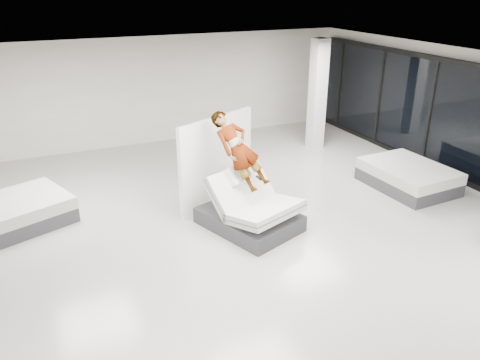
{
  "coord_description": "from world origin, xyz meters",
  "views": [
    {
      "loc": [
        -3.59,
        -6.88,
        4.69
      ],
      "look_at": [
        -0.07,
        0.96,
        1.0
      ],
      "focal_mm": 35.0,
      "sensor_mm": 36.0,
      "label": 1
    }
  ],
  "objects_px": {
    "person": "(239,166)",
    "flat_bed_right_far": "(408,177)",
    "divider_panel": "(217,161)",
    "flat_bed_left_far": "(15,213)",
    "remote": "(259,178)",
    "column": "(317,95)",
    "hero_bed": "(250,211)"
  },
  "relations": [
    {
      "from": "person",
      "to": "flat_bed_right_far",
      "type": "bearing_deg",
      "value": -20.66
    },
    {
      "from": "divider_panel",
      "to": "flat_bed_right_far",
      "type": "bearing_deg",
      "value": -39.15
    },
    {
      "from": "flat_bed_right_far",
      "to": "flat_bed_left_far",
      "type": "relative_size",
      "value": 0.87
    },
    {
      "from": "person",
      "to": "flat_bed_left_far",
      "type": "xyz_separation_m",
      "value": [
        -4.27,
        1.74,
        -0.97
      ]
    },
    {
      "from": "remote",
      "to": "flat_bed_left_far",
      "type": "distance_m",
      "value": 5.07
    },
    {
      "from": "remote",
      "to": "column",
      "type": "distance_m",
      "value": 5.26
    },
    {
      "from": "person",
      "to": "divider_panel",
      "type": "xyz_separation_m",
      "value": [
        -0.07,
        1.03,
        -0.24
      ]
    },
    {
      "from": "flat_bed_right_far",
      "to": "flat_bed_left_far",
      "type": "distance_m",
      "value": 8.93
    },
    {
      "from": "remote",
      "to": "column",
      "type": "xyz_separation_m",
      "value": [
        3.72,
        3.68,
        0.56
      ]
    },
    {
      "from": "hero_bed",
      "to": "divider_panel",
      "type": "height_order",
      "value": "divider_panel"
    },
    {
      "from": "flat_bed_left_far",
      "to": "person",
      "type": "bearing_deg",
      "value": -22.17
    },
    {
      "from": "divider_panel",
      "to": "remote",
      "type": "bearing_deg",
      "value": -98.49
    },
    {
      "from": "divider_panel",
      "to": "flat_bed_left_far",
      "type": "xyz_separation_m",
      "value": [
        -4.2,
        0.71,
        -0.73
      ]
    },
    {
      "from": "remote",
      "to": "divider_panel",
      "type": "relative_size",
      "value": 0.06
    },
    {
      "from": "person",
      "to": "remote",
      "type": "xyz_separation_m",
      "value": [
        0.33,
        -0.26,
        -0.21
      ]
    },
    {
      "from": "flat_bed_left_far",
      "to": "hero_bed",
      "type": "bearing_deg",
      "value": -25.15
    },
    {
      "from": "person",
      "to": "divider_panel",
      "type": "relative_size",
      "value": 0.78
    },
    {
      "from": "divider_panel",
      "to": "column",
      "type": "bearing_deg",
      "value": 4.74
    },
    {
      "from": "hero_bed",
      "to": "divider_panel",
      "type": "xyz_separation_m",
      "value": [
        -0.18,
        1.35,
        0.64
      ]
    },
    {
      "from": "person",
      "to": "remote",
      "type": "height_order",
      "value": "person"
    },
    {
      "from": "person",
      "to": "flat_bed_right_far",
      "type": "distance_m",
      "value": 4.58
    },
    {
      "from": "hero_bed",
      "to": "divider_panel",
      "type": "relative_size",
      "value": 1.02
    },
    {
      "from": "flat_bed_left_far",
      "to": "divider_panel",
      "type": "bearing_deg",
      "value": -9.58
    },
    {
      "from": "flat_bed_right_far",
      "to": "column",
      "type": "bearing_deg",
      "value": 97.12
    },
    {
      "from": "remote",
      "to": "divider_panel",
      "type": "bearing_deg",
      "value": 87.28
    },
    {
      "from": "divider_panel",
      "to": "flat_bed_right_far",
      "type": "height_order",
      "value": "divider_panel"
    },
    {
      "from": "person",
      "to": "remote",
      "type": "distance_m",
      "value": 0.46
    },
    {
      "from": "column",
      "to": "divider_panel",
      "type": "bearing_deg",
      "value": -149.74
    },
    {
      "from": "person",
      "to": "flat_bed_right_far",
      "type": "xyz_separation_m",
      "value": [
        4.48,
        -0.07,
        -0.97
      ]
    },
    {
      "from": "remote",
      "to": "flat_bed_left_far",
      "type": "relative_size",
      "value": 0.06
    },
    {
      "from": "flat_bed_right_far",
      "to": "column",
      "type": "distance_m",
      "value": 3.76
    },
    {
      "from": "hero_bed",
      "to": "remote",
      "type": "xyz_separation_m",
      "value": [
        0.21,
        0.06,
        0.67
      ]
    }
  ]
}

